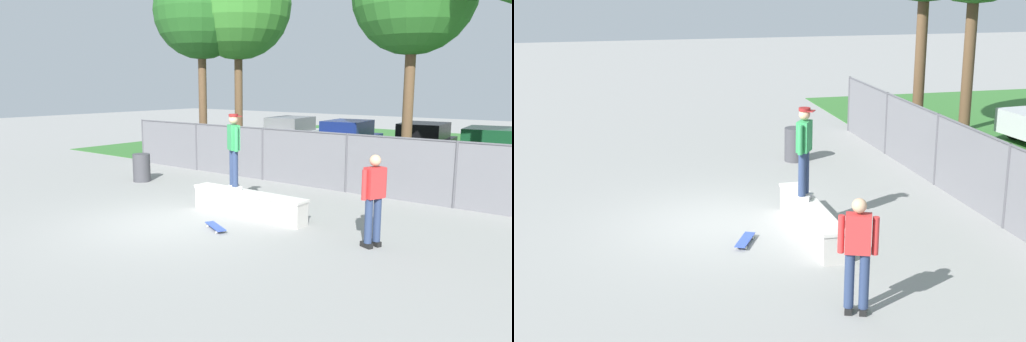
% 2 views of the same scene
% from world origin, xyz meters
% --- Properties ---
extents(ground_plane, '(80.00, 80.00, 0.00)m').
position_xyz_m(ground_plane, '(0.00, 0.00, 0.00)').
color(ground_plane, gray).
extents(grass_strip, '(27.44, 20.00, 0.02)m').
position_xyz_m(grass_strip, '(0.00, 15.72, 0.01)').
color(grass_strip, '#336B2D').
rests_on(grass_strip, ground).
extents(concrete_ledge, '(3.20, 0.50, 0.60)m').
position_xyz_m(concrete_ledge, '(0.99, 1.56, 0.30)').
color(concrete_ledge, '#B7B5AD').
rests_on(concrete_ledge, ground).
extents(skateboarder, '(0.52, 0.42, 1.84)m').
position_xyz_m(skateboarder, '(0.57, 1.53, 1.63)').
color(skateboarder, beige).
rests_on(skateboarder, concrete_ledge).
extents(skateboard, '(0.81, 0.53, 0.09)m').
position_xyz_m(skateboard, '(1.17, 0.22, 0.07)').
color(skateboard, '#334CB2').
rests_on(skateboard, ground).
extents(chainlink_fence, '(15.51, 0.07, 1.74)m').
position_xyz_m(chainlink_fence, '(-0.00, 5.42, 0.95)').
color(chainlink_fence, '#4C4C51').
rests_on(chainlink_fence, ground).
extents(tree_near_left, '(3.70, 3.70, 7.80)m').
position_xyz_m(tree_near_left, '(-5.62, 6.80, 5.91)').
color(tree_near_left, brown).
rests_on(tree_near_left, ground).
extents(tree_near_right, '(4.15, 4.15, 8.23)m').
position_xyz_m(tree_near_right, '(-4.57, 7.76, 6.13)').
color(tree_near_right, brown).
rests_on(tree_near_right, ground).
extents(car_silver, '(2.33, 4.36, 1.66)m').
position_xyz_m(car_silver, '(-4.61, 11.37, 0.84)').
color(car_silver, '#B7BABF').
rests_on(car_silver, ground).
extents(car_blue, '(2.33, 4.36, 1.66)m').
position_xyz_m(car_blue, '(-1.46, 10.99, 0.84)').
color(car_blue, '#233D9E').
rests_on(car_blue, ground).
extents(car_black, '(2.33, 4.36, 1.66)m').
position_xyz_m(car_black, '(1.52, 11.63, 0.84)').
color(car_black, black).
rests_on(car_black, ground).
extents(car_green, '(2.33, 4.36, 1.66)m').
position_xyz_m(car_green, '(4.13, 10.90, 0.84)').
color(car_green, '#1E6638').
rests_on(car_green, ground).
extents(bystander, '(0.38, 0.56, 1.82)m').
position_xyz_m(bystander, '(4.35, 1.27, 1.01)').
color(bystander, black).
rests_on(bystander, ground).
extents(trash_bin, '(0.56, 0.56, 0.91)m').
position_xyz_m(trash_bin, '(-4.48, 2.74, 0.45)').
color(trash_bin, '#3F3F44').
rests_on(trash_bin, ground).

